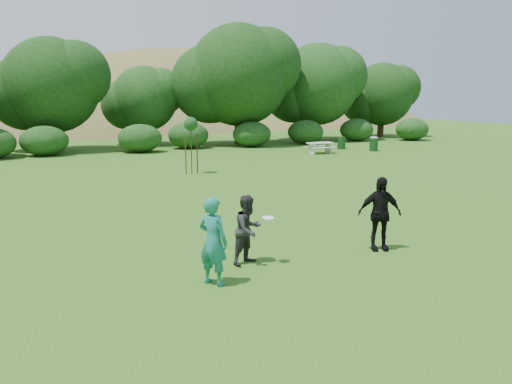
# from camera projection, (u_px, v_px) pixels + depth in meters

# --- Properties ---
(ground) EXTENTS (120.00, 120.00, 0.00)m
(ground) POSITION_uv_depth(u_px,v_px,m) (308.00, 258.00, 11.94)
(ground) COLOR #19470C
(ground) RESTS_ON ground
(player_teal) EXTENTS (0.74, 0.80, 1.84)m
(player_teal) POSITION_uv_depth(u_px,v_px,m) (213.00, 241.00, 10.11)
(player_teal) COLOR #197465
(player_teal) RESTS_ON ground
(player_grey) EXTENTS (0.96, 0.87, 1.61)m
(player_grey) POSITION_uv_depth(u_px,v_px,m) (248.00, 230.00, 11.43)
(player_grey) COLOR #262628
(player_grey) RESTS_ON ground
(player_black) EXTENTS (1.18, 0.81, 1.87)m
(player_black) POSITION_uv_depth(u_px,v_px,m) (380.00, 214.00, 12.46)
(player_black) COLOR black
(player_black) RESTS_ON ground
(trash_can_near) EXTENTS (0.60, 0.60, 0.90)m
(trash_can_near) POSITION_uv_depth(u_px,v_px,m) (341.00, 143.00, 37.36)
(trash_can_near) COLOR #163C17
(trash_can_near) RESTS_ON ground
(frisbee) EXTENTS (0.27, 0.27, 0.05)m
(frisbee) POSITION_uv_depth(u_px,v_px,m) (268.00, 218.00, 11.35)
(frisbee) COLOR white
(frisbee) RESTS_ON ground
(sapling) EXTENTS (0.70, 0.70, 2.85)m
(sapling) POSITION_uv_depth(u_px,v_px,m) (191.00, 126.00, 24.86)
(sapling) COLOR #3E2F18
(sapling) RESTS_ON ground
(picnic_table) EXTENTS (1.80, 1.48, 0.76)m
(picnic_table) POSITION_uv_depth(u_px,v_px,m) (320.00, 146.00, 34.35)
(picnic_table) COLOR beige
(picnic_table) RESTS_ON ground
(trash_can_lidded) EXTENTS (0.60, 0.60, 1.05)m
(trash_can_lidded) POSITION_uv_depth(u_px,v_px,m) (374.00, 144.00, 35.92)
(trash_can_lidded) COLOR #153B19
(trash_can_lidded) RESTS_ON ground
(hillside) EXTENTS (150.00, 72.00, 52.00)m
(hillside) POSITION_uv_depth(u_px,v_px,m) (71.00, 204.00, 75.03)
(hillside) COLOR olive
(hillside) RESTS_ON ground
(tree_row) EXTENTS (53.92, 10.38, 9.62)m
(tree_row) POSITION_uv_depth(u_px,v_px,m) (154.00, 83.00, 37.96)
(tree_row) COLOR #3A2616
(tree_row) RESTS_ON ground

